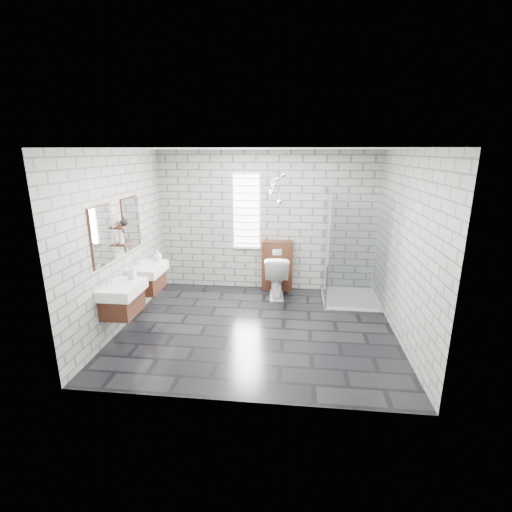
% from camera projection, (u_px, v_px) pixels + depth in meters
% --- Properties ---
extents(floor, '(4.20, 3.60, 0.02)m').
position_uv_depth(floor, '(257.00, 328.00, 5.82)').
color(floor, black).
rests_on(floor, ground).
extents(ceiling, '(4.20, 3.60, 0.02)m').
position_uv_depth(ceiling, '(257.00, 148.00, 5.08)').
color(ceiling, white).
rests_on(ceiling, wall_back).
extents(wall_back, '(4.20, 0.02, 2.70)m').
position_uv_depth(wall_back, '(267.00, 222.00, 7.18)').
color(wall_back, '#979792').
rests_on(wall_back, floor).
extents(wall_front, '(4.20, 0.02, 2.70)m').
position_uv_depth(wall_front, '(238.00, 287.00, 3.72)').
color(wall_front, '#979792').
rests_on(wall_front, floor).
extents(wall_left, '(0.02, 3.60, 2.70)m').
position_uv_depth(wall_left, '(120.00, 241.00, 5.67)').
color(wall_left, '#979792').
rests_on(wall_left, floor).
extents(wall_right, '(0.02, 3.60, 2.70)m').
position_uv_depth(wall_right, '(406.00, 248.00, 5.23)').
color(wall_right, '#979792').
rests_on(wall_right, floor).
extents(vanity_left, '(0.47, 0.70, 1.57)m').
position_uv_depth(vanity_left, '(120.00, 290.00, 5.28)').
color(vanity_left, '#422114').
rests_on(vanity_left, wall_left).
extents(vanity_right, '(0.47, 0.70, 1.57)m').
position_uv_depth(vanity_right, '(146.00, 270.00, 6.17)').
color(vanity_right, '#422114').
rests_on(vanity_right, wall_left).
extents(shelf_lower, '(0.14, 0.30, 0.03)m').
position_uv_depth(shelf_lower, '(124.00, 243.00, 5.62)').
color(shelf_lower, '#422114').
rests_on(shelf_lower, wall_left).
extents(shelf_upper, '(0.14, 0.30, 0.03)m').
position_uv_depth(shelf_upper, '(122.00, 226.00, 5.55)').
color(shelf_upper, '#422114').
rests_on(shelf_upper, wall_left).
extents(window, '(0.56, 0.05, 1.48)m').
position_uv_depth(window, '(246.00, 211.00, 7.14)').
color(window, white).
rests_on(window, wall_back).
extents(cistern_panel, '(0.60, 0.20, 1.00)m').
position_uv_depth(cistern_panel, '(277.00, 266.00, 7.28)').
color(cistern_panel, '#422114').
rests_on(cistern_panel, floor).
extents(flush_plate, '(0.18, 0.01, 0.12)m').
position_uv_depth(flush_plate, '(277.00, 252.00, 7.10)').
color(flush_plate, silver).
rests_on(flush_plate, cistern_panel).
extents(shower_enclosure, '(1.00, 1.00, 2.03)m').
position_uv_depth(shower_enclosure, '(347.00, 276.00, 6.65)').
color(shower_enclosure, white).
rests_on(shower_enclosure, floor).
extents(pendant_cluster, '(0.28, 0.17, 0.94)m').
position_uv_depth(pendant_cluster, '(277.00, 186.00, 6.54)').
color(pendant_cluster, silver).
rests_on(pendant_cluster, ceiling).
extents(toilet, '(0.50, 0.82, 0.80)m').
position_uv_depth(toilet, '(276.00, 275.00, 7.01)').
color(toilet, white).
rests_on(toilet, floor).
extents(soap_bottle_a, '(0.11, 0.11, 0.21)m').
position_uv_depth(soap_bottle_a, '(132.00, 272.00, 5.44)').
color(soap_bottle_a, '#B2B2B2').
rests_on(soap_bottle_a, vanity_left).
extents(soap_bottle_b, '(0.17, 0.17, 0.18)m').
position_uv_depth(soap_bottle_b, '(158.00, 255.00, 6.37)').
color(soap_bottle_b, '#B2B2B2').
rests_on(soap_bottle_b, vanity_right).
extents(soap_bottle_c, '(0.11, 0.11, 0.22)m').
position_uv_depth(soap_bottle_c, '(121.00, 237.00, 5.50)').
color(soap_bottle_c, '#B2B2B2').
rests_on(soap_bottle_c, shelf_lower).
extents(vase, '(0.13, 0.13, 0.12)m').
position_uv_depth(vase, '(124.00, 221.00, 5.57)').
color(vase, '#B2B2B2').
rests_on(vase, shelf_upper).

